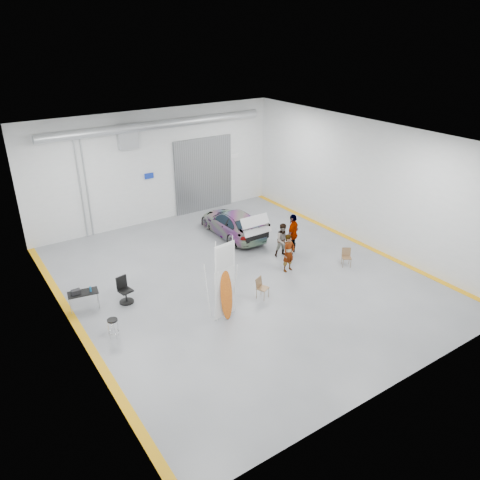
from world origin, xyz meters
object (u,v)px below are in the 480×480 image
sedan_car (233,223)px  folding_chair_far (346,261)px  person_b (283,240)px  person_c (293,234)px  shop_stool (113,329)px  office_chair (125,291)px  folding_chair_near (262,292)px  work_table (81,293)px  surfboard_display (225,288)px  person_a (289,253)px

sedan_car → folding_chair_far: size_ratio=5.45×
person_b → person_c: bearing=17.8°
shop_stool → office_chair: bearing=58.8°
folding_chair_near → work_table: (-6.14, 3.17, 0.43)m
surfboard_display → person_b: bearing=22.2°
folding_chair_far → office_chair: bearing=-160.8°
person_a → folding_chair_far: 2.73m
person_c → shop_stool: 9.52m
surfboard_display → folding_chair_near: bearing=3.8°
person_c → folding_chair_far: person_c is taller
sedan_car → office_chair: sedan_car is taller
folding_chair_far → shop_stool: (-10.50, 0.68, 0.11)m
folding_chair_far → work_table: size_ratio=0.69×
sedan_car → person_b: person_b is taller
work_table → office_chair: bearing=-16.0°
person_a → office_chair: person_a is taller
folding_chair_near → person_a: bearing=5.0°
work_table → shop_stool: bearing=-82.0°
person_b → shop_stool: size_ratio=2.19×
person_c → surfboard_display: (-5.53, -2.85, 0.32)m
person_b → folding_chair_near: size_ratio=1.89×
folding_chair_far → work_table: (-10.84, 3.09, 0.44)m
office_chair → folding_chair_far: bearing=-27.7°
sedan_car → person_a: 4.57m
shop_stool → person_c: bearing=10.3°
person_b → shop_stool: bearing=-152.2°
folding_chair_far → folding_chair_near: bearing=-143.9°
person_c → folding_chair_far: bearing=86.4°
person_c → surfboard_display: 6.23m
person_c → folding_chair_far: (1.16, -2.37, -0.73)m
folding_chair_far → office_chair: 9.68m
surfboard_display → folding_chair_far: surfboard_display is taller
sedan_car → folding_chair_near: size_ratio=5.23×
person_b → office_chair: person_b is taller
folding_chair_near → surfboard_display: bearing=168.7°
person_b → shop_stool: 8.95m
person_c → surfboard_display: size_ratio=0.61×
work_table → office_chair: office_chair is taller
office_chair → folding_chair_near: bearing=-42.4°
folding_chair_far → person_a: bearing=-169.6°
shop_stool → person_a: bearing=3.1°
folding_chair_near → folding_chair_far: 4.70m
person_c → folding_chair_near: person_c is taller
folding_chair_near → folding_chair_far: folding_chair_near is taller
folding_chair_far → shop_stool: 10.52m
sedan_car → shop_stool: bearing=34.1°
folding_chair_near → person_b: bearing=16.7°
sedan_car → work_table: (-8.49, -2.59, 0.04)m
folding_chair_near → folding_chair_far: (4.70, 0.08, -0.01)m
surfboard_display → folding_chair_far: size_ratio=3.90×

